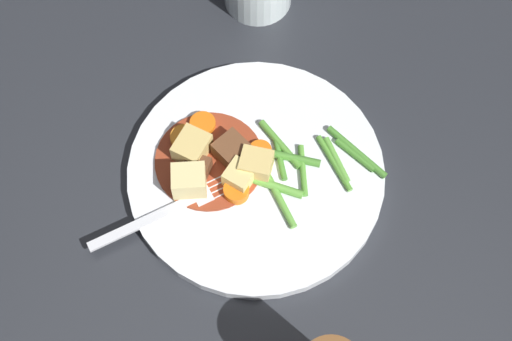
{
  "coord_description": "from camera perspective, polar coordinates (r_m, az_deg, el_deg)",
  "views": [
    {
      "loc": [
        -0.07,
        0.32,
        0.71
      ],
      "look_at": [
        0.0,
        0.0,
        0.01
      ],
      "focal_mm": 52.63,
      "sensor_mm": 36.0,
      "label": 1
    }
  ],
  "objects": [
    {
      "name": "green_bean_0",
      "position": [
        0.76,
        1.74,
        -2.05
      ],
      "size": [
        0.05,
        0.06,
        0.01
      ],
      "primitive_type": "cylinder",
      "rotation": [
        0.0,
        1.57,
        5.36
      ],
      "color": "#66AD42",
      "rests_on": "dinner_plate"
    },
    {
      "name": "green_bean_7",
      "position": [
        0.78,
        6.14,
        0.81
      ],
      "size": [
        0.04,
        0.05,
        0.01
      ],
      "primitive_type": "cylinder",
      "rotation": [
        0.0,
        1.57,
        5.31
      ],
      "color": "#66AD42",
      "rests_on": "dinner_plate"
    },
    {
      "name": "carrot_slice_1",
      "position": [
        0.78,
        0.0,
        1.51
      ],
      "size": [
        0.03,
        0.03,
        0.01
      ],
      "primitive_type": "cylinder",
      "rotation": [
        0.0,
        0.0,
        1.65
      ],
      "color": "orange",
      "rests_on": "dinner_plate"
    },
    {
      "name": "meat_chunk_1",
      "position": [
        0.77,
        -4.47,
        0.34
      ],
      "size": [
        0.03,
        0.02,
        0.02
      ],
      "primitive_type": "cube",
      "rotation": [
        0.0,
        0.0,
        4.6
      ],
      "color": "#56331E",
      "rests_on": "dinner_plate"
    },
    {
      "name": "carrot_slice_3",
      "position": [
        0.76,
        -1.5,
        -1.57
      ],
      "size": [
        0.03,
        0.03,
        0.01
      ],
      "primitive_type": "cylinder",
      "rotation": [
        0.0,
        0.0,
        0.16
      ],
      "color": "orange",
      "rests_on": "dinner_plate"
    },
    {
      "name": "potato_chunk_0",
      "position": [
        0.76,
        -0.36,
        0.27
      ],
      "size": [
        0.03,
        0.03,
        0.03
      ],
      "primitive_type": "cube",
      "rotation": [
        0.0,
        0.0,
        6.27
      ],
      "color": "#DBBC6B",
      "rests_on": "dinner_plate"
    },
    {
      "name": "dinner_plate",
      "position": [
        0.78,
        0.0,
        -0.21
      ],
      "size": [
        0.27,
        0.27,
        0.01
      ],
      "primitive_type": "cylinder",
      "color": "white",
      "rests_on": "ground_plane"
    },
    {
      "name": "potato_chunk_1",
      "position": [
        0.76,
        -1.24,
        -0.45
      ],
      "size": [
        0.03,
        0.04,
        0.02
      ],
      "primitive_type": "cube",
      "rotation": [
        0.0,
        0.0,
        4.38
      ],
      "color": "#E5CC7A",
      "rests_on": "dinner_plate"
    },
    {
      "name": "carrot_slice_0",
      "position": [
        0.79,
        -5.47,
        2.41
      ],
      "size": [
        0.03,
        0.03,
        0.01
      ],
      "primitive_type": "cylinder",
      "rotation": [
        0.0,
        0.0,
        1.54
      ],
      "color": "orange",
      "rests_on": "dinner_plate"
    },
    {
      "name": "carrot_slice_2",
      "position": [
        0.8,
        -4.07,
        3.53
      ],
      "size": [
        0.04,
        0.04,
        0.01
      ],
      "primitive_type": "cylinder",
      "rotation": [
        0.0,
        0.0,
        5.82
      ],
      "color": "orange",
      "rests_on": "dinner_plate"
    },
    {
      "name": "green_bean_4",
      "position": [
        0.78,
        2.39,
        1.07
      ],
      "size": [
        0.07,
        0.01,
        0.01
      ],
      "primitive_type": "cylinder",
      "rotation": [
        0.0,
        1.57,
        6.26
      ],
      "color": "#4C8E33",
      "rests_on": "dinner_plate"
    },
    {
      "name": "green_bean_3",
      "position": [
        0.79,
        7.55,
        1.17
      ],
      "size": [
        0.05,
        0.03,
        0.01
      ],
      "primitive_type": "cylinder",
      "rotation": [
        0.0,
        1.57,
        5.75
      ],
      "color": "#4C8E33",
      "rests_on": "dinner_plate"
    },
    {
      "name": "green_bean_1",
      "position": [
        0.78,
        5.96,
        0.56
      ],
      "size": [
        0.05,
        0.06,
        0.01
      ],
      "primitive_type": "cylinder",
      "rotation": [
        0.0,
        1.57,
        5.39
      ],
      "color": "#599E38",
      "rests_on": "dinner_plate"
    },
    {
      "name": "stew_sauce",
      "position": [
        0.78,
        -3.55,
        0.79
      ],
      "size": [
        0.11,
        0.11,
        0.0
      ],
      "primitive_type": "cylinder",
      "color": "#93381E",
      "rests_on": "dinner_plate"
    },
    {
      "name": "potato_chunk_2",
      "position": [
        0.76,
        -5.11,
        -0.82
      ],
      "size": [
        0.04,
        0.04,
        0.03
      ],
      "primitive_type": "cube",
      "rotation": [
        0.0,
        0.0,
        1.85
      ],
      "color": "#EAD68C",
      "rests_on": "dinner_plate"
    },
    {
      "name": "potato_chunk_3",
      "position": [
        0.77,
        -4.88,
        1.73
      ],
      "size": [
        0.04,
        0.04,
        0.03
      ],
      "primitive_type": "cube",
      "rotation": [
        0.0,
        0.0,
        6.02
      ],
      "color": "#DBBC6B",
      "rests_on": "dinner_plate"
    },
    {
      "name": "green_bean_9",
      "position": [
        0.77,
        3.58,
        0.01
      ],
      "size": [
        0.02,
        0.06,
        0.01
      ],
      "primitive_type": "cylinder",
      "rotation": [
        0.0,
        1.57,
        4.98
      ],
      "color": "#599E38",
      "rests_on": "dinner_plate"
    },
    {
      "name": "green_bean_8",
      "position": [
        0.76,
        0.91,
        -1.03
      ],
      "size": [
        0.07,
        0.02,
        0.01
      ],
      "primitive_type": "cylinder",
      "rotation": [
        0.0,
        1.57,
        6.16
      ],
      "color": "#66AD42",
      "rests_on": "dinner_plate"
    },
    {
      "name": "ground_plane",
      "position": [
        0.79,
        0.0,
        -0.42
      ],
      "size": [
        3.0,
        3.0,
        0.0
      ],
      "primitive_type": "plane",
      "color": "#26282D"
    },
    {
      "name": "fork",
      "position": [
        0.76,
        -6.17,
        -2.81
      ],
      "size": [
        0.15,
        0.12,
        0.0
      ],
      "color": "silver",
      "rests_on": "dinner_plate"
    },
    {
      "name": "green_bean_5",
      "position": [
        0.79,
        7.66,
        1.42
      ],
      "size": [
        0.07,
        0.05,
        0.01
      ],
      "primitive_type": "cylinder",
      "rotation": [
        0.0,
        1.57,
        5.71
      ],
      "color": "#4C8E33",
      "rests_on": "dinner_plate"
    },
    {
      "name": "green_bean_6",
      "position": [
        0.78,
        1.82,
        0.95
      ],
      "size": [
        0.03,
        0.05,
        0.01
      ],
      "primitive_type": "cylinder",
      "rotation": [
        0.0,
        1.57,
        5.12
      ],
      "color": "#4C8E33",
      "rests_on": "dinner_plate"
    },
    {
      "name": "green_bean_2",
      "position": [
        0.79,
        1.86,
        2.01
      ],
      "size": [
        0.05,
        0.05,
        0.01
      ],
      "primitive_type": "cylinder",
      "rotation": [
        0.0,
        1.57,
        5.57
      ],
      "color": "#599E38",
      "rests_on": "dinner_plate"
    },
    {
      "name": "meat_chunk_0",
      "position": [
        0.77,
        -1.91,
        1.6
      ],
      "size": [
        0.04,
        0.04,
        0.02
      ],
      "primitive_type": "cube",
      "rotation": [
        0.0,
        0.0,
        4.11
      ],
      "color": "brown",
      "rests_on": "dinner_plate"
    }
  ]
}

